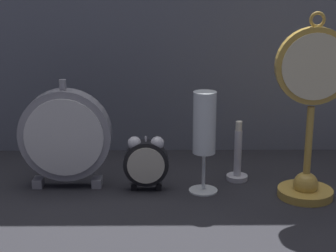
# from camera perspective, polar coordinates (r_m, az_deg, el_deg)

# --- Properties ---
(ground_plane) EXTENTS (4.00, 4.00, 0.00)m
(ground_plane) POSITION_cam_1_polar(r_m,az_deg,el_deg) (1.09, 0.04, -7.75)
(ground_plane) COLOR #232328
(fabric_backdrop_drape) EXTENTS (1.61, 0.01, 0.61)m
(fabric_backdrop_drape) POSITION_cam_1_polar(r_m,az_deg,el_deg) (1.33, -0.10, 10.21)
(fabric_backdrop_drape) COLOR slate
(fabric_backdrop_drape) RESTS_ON ground_plane
(pocket_watch_on_stand) EXTENTS (0.15, 0.11, 0.36)m
(pocket_watch_on_stand) POSITION_cam_1_polar(r_m,az_deg,el_deg) (1.10, 14.27, 0.71)
(pocket_watch_on_stand) COLOR gold
(pocket_watch_on_stand) RESTS_ON ground_plane
(alarm_clock_twin_bell) EXTENTS (0.09, 0.03, 0.11)m
(alarm_clock_twin_bell) POSITION_cam_1_polar(r_m,az_deg,el_deg) (1.13, -2.24, -3.55)
(alarm_clock_twin_bell) COLOR black
(alarm_clock_twin_bell) RESTS_ON ground_plane
(mantel_clock_silver) EXTENTS (0.19, 0.04, 0.22)m
(mantel_clock_silver) POSITION_cam_1_polar(r_m,az_deg,el_deg) (1.15, -10.40, -0.98)
(mantel_clock_silver) COLOR gray
(mantel_clock_silver) RESTS_ON ground_plane
(champagne_flute) EXTENTS (0.06, 0.06, 0.21)m
(champagne_flute) POSITION_cam_1_polar(r_m,az_deg,el_deg) (1.10, 3.71, -0.40)
(champagne_flute) COLOR silver
(champagne_flute) RESTS_ON ground_plane
(brass_candlestick) EXTENTS (0.05, 0.05, 0.13)m
(brass_candlestick) POSITION_cam_1_polar(r_m,az_deg,el_deg) (1.20, 7.08, -3.58)
(brass_candlestick) COLOR silver
(brass_candlestick) RESTS_ON ground_plane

